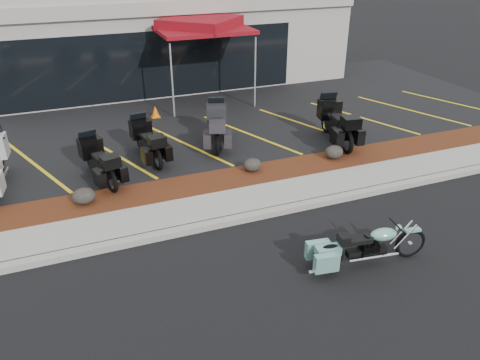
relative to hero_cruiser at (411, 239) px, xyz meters
name	(u,v)px	position (x,y,z in m)	size (l,w,h in m)	color
ground	(253,242)	(-2.79, 1.67, -0.45)	(90.00, 90.00, 0.00)	black
curb	(238,219)	(-2.79, 2.57, -0.37)	(24.00, 0.25, 0.15)	gray
sidewalk	(228,205)	(-2.79, 3.27, -0.37)	(24.00, 1.20, 0.15)	gray
mulch_bed	(213,184)	(-2.79, 4.47, -0.37)	(24.00, 1.20, 0.16)	#3E170E
upper_lot	(166,119)	(-2.79, 9.87, -0.37)	(26.00, 9.60, 0.15)	black
dealership_building	(131,35)	(-2.79, 16.13, 1.56)	(18.00, 8.16, 4.00)	gray
boulder_left	(84,196)	(-6.07, 4.48, -0.08)	(0.57, 0.47, 0.40)	black
boulder_mid	(252,165)	(-1.57, 4.65, -0.10)	(0.51, 0.43, 0.36)	black
boulder_right	(334,152)	(0.99, 4.55, -0.09)	(0.56, 0.47, 0.40)	black
hero_cruiser	(411,239)	(0.00, 0.00, 0.00)	(2.53, 0.64, 0.89)	#6FAD9F
touring_black_front	(90,151)	(-5.70, 6.31, 0.31)	(2.08, 0.79, 1.21)	black
touring_black_mid	(140,132)	(-4.17, 7.20, 0.32)	(2.10, 0.80, 1.22)	black
touring_grey	(216,116)	(-1.61, 7.57, 0.36)	(2.23, 0.85, 1.30)	#2F2F34
touring_black_rear	(327,112)	(1.85, 6.45, 0.40)	(2.41, 0.92, 1.40)	black
traffic_cone	(155,111)	(-3.11, 10.05, -0.09)	(0.30, 0.30, 0.42)	orange
popup_canopy	(200,25)	(-0.88, 11.42, 2.58)	(4.44, 4.44, 3.17)	silver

